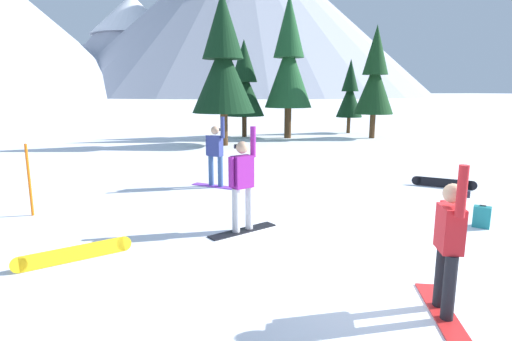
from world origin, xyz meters
TOP-DOWN VIEW (x-y plane):
  - ground_plane at (0.00, 0.00)m, footprint 800.00×800.00m
  - snowboarder_foreground at (-0.08, -1.01)m, footprint 0.90×1.52m
  - snowboarder_midground at (-1.64, 2.72)m, footprint 1.49×0.77m
  - snowboarder_background at (-1.33, 6.71)m, footprint 1.28×1.29m
  - loose_snowboard_far_spare at (4.96, 4.63)m, footprint 1.30×1.29m
  - loose_snowboard_near_left at (-4.67, 2.17)m, footprint 1.82×0.63m
  - backpack_teal at (3.11, 1.49)m, footprint 0.37×0.38m
  - trail_marker_pole at (-5.86, 5.18)m, footprint 0.06×0.06m
  - pine_tree_broad at (1.05, 15.74)m, footprint 3.17×3.17m
  - pine_tree_young at (10.18, 16.34)m, footprint 2.26×2.26m
  - pine_tree_short at (10.38, 19.41)m, footprint 1.71×1.71m
  - pine_tree_slender at (5.43, 17.91)m, footprint 2.74×2.74m
  - pine_tree_twin at (3.16, 19.33)m, footprint 2.44×2.44m
  - peak_west_ridge at (3.29, 245.33)m, footprint 103.19×103.19m
  - peak_north_spur at (62.03, 224.01)m, footprint 200.09×200.09m

SIDE VIEW (x-z plane):
  - ground_plane at x=0.00m, z-range 0.00..0.00m
  - loose_snowboard_near_left at x=-4.67m, z-range 0.00..0.25m
  - loose_snowboard_far_spare at x=4.96m, z-range 0.00..0.27m
  - backpack_teal at x=3.11m, z-range -0.02..0.45m
  - trail_marker_pole at x=-5.86m, z-range 0.00..1.62m
  - snowboarder_foreground at x=-0.08m, z-range -0.06..1.88m
  - snowboarder_background at x=-1.33m, z-range -0.05..1.99m
  - snowboarder_midground at x=-1.64m, z-range -0.05..2.03m
  - pine_tree_short at x=10.38m, z-range 0.21..5.00m
  - pine_tree_twin at x=3.16m, z-range 0.26..6.02m
  - pine_tree_young at x=10.18m, z-range 0.29..6.75m
  - pine_tree_broad at x=1.05m, z-range 0.34..7.92m
  - pine_tree_slender at x=5.43m, z-range 0.36..8.52m
  - peak_west_ridge at x=3.29m, z-range 1.24..56.33m
  - peak_north_spur at x=62.03m, z-range 2.01..91.34m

